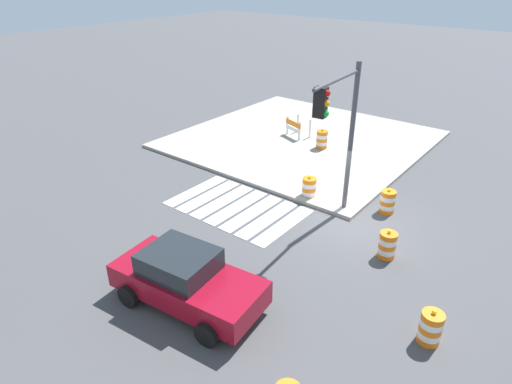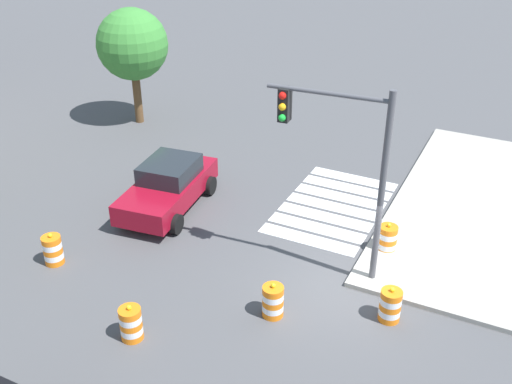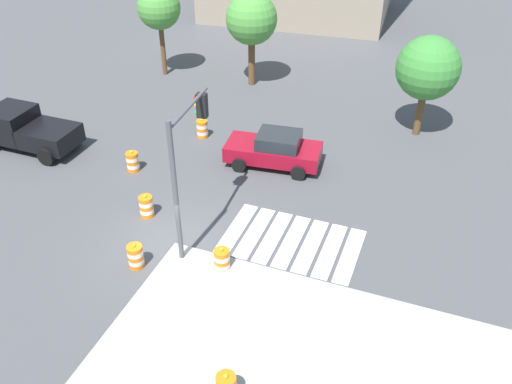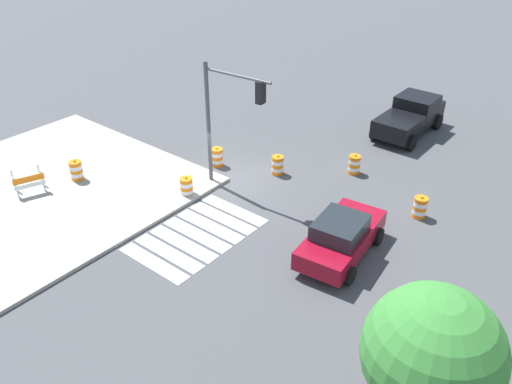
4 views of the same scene
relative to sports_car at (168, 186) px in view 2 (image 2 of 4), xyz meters
name	(u,v)px [view 2 (image 2 of 4)]	position (x,y,z in m)	size (l,w,h in m)	color
ground_plane	(344,287)	(-1.55, -6.80, -0.81)	(120.00, 120.00, 0.00)	#474749
crosswalk_stripes	(333,207)	(2.45, -5.00, -0.80)	(5.10, 3.20, 0.02)	silver
sports_car	(168,186)	(0.00, 0.00, 0.00)	(4.48, 2.51, 1.63)	maroon
traffic_barrel_near_corner	(273,301)	(-3.50, -5.50, -0.36)	(0.56, 0.56, 1.02)	orange
traffic_barrel_crosswalk_end	(53,250)	(-4.24, 1.23, -0.36)	(0.56, 0.56, 1.02)	orange
traffic_barrel_median_near	(390,305)	(-2.32, -8.26, -0.36)	(0.56, 0.56, 1.02)	orange
traffic_barrel_median_far	(131,324)	(-5.82, -2.73, -0.36)	(0.56, 0.56, 1.02)	orange
traffic_barrel_far_curb	(387,239)	(0.63, -7.37, -0.36)	(0.56, 0.56, 1.02)	orange
traffic_light_pole	(342,149)	(-1.05, -6.26, 3.10)	(0.58, 3.29, 5.50)	#4C4C51
street_tree_streetside_far	(132,45)	(5.74, 5.37, 2.67)	(3.03, 3.03, 5.02)	brown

